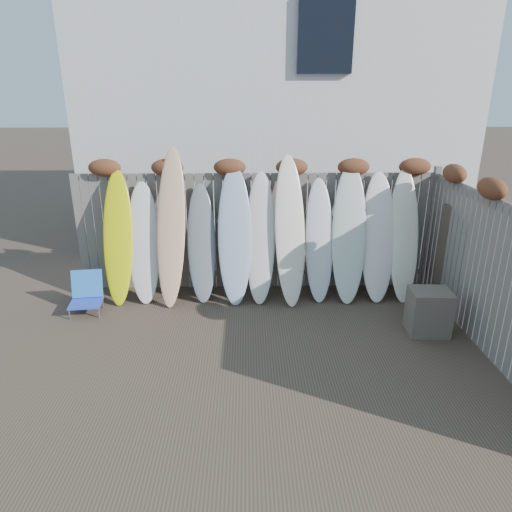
{
  "coord_description": "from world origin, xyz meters",
  "views": [
    {
      "loc": [
        -0.12,
        -5.02,
        3.26
      ],
      "look_at": [
        0.0,
        1.2,
        1.0
      ],
      "focal_mm": 32.0,
      "sensor_mm": 36.0,
      "label": 1
    }
  ],
  "objects_px": {
    "beach_chair": "(86,293)",
    "lattice_panel": "(460,263)",
    "surfboard_0": "(118,238)",
    "wooden_crate": "(429,312)"
  },
  "relations": [
    {
      "from": "beach_chair",
      "to": "lattice_panel",
      "type": "bearing_deg",
      "value": -1.43
    },
    {
      "from": "beach_chair",
      "to": "surfboard_0",
      "type": "relative_size",
      "value": 0.29
    },
    {
      "from": "beach_chair",
      "to": "wooden_crate",
      "type": "distance_m",
      "value": 5.13
    },
    {
      "from": "beach_chair",
      "to": "surfboard_0",
      "type": "distance_m",
      "value": 0.99
    },
    {
      "from": "surfboard_0",
      "to": "lattice_panel",
      "type": "bearing_deg",
      "value": -6.65
    },
    {
      "from": "wooden_crate",
      "to": "lattice_panel",
      "type": "distance_m",
      "value": 1.05
    },
    {
      "from": "wooden_crate",
      "to": "lattice_panel",
      "type": "relative_size",
      "value": 0.4
    },
    {
      "from": "lattice_panel",
      "to": "beach_chair",
      "type": "bearing_deg",
      "value": 161.82
    },
    {
      "from": "beach_chair",
      "to": "wooden_crate",
      "type": "bearing_deg",
      "value": -8.92
    },
    {
      "from": "wooden_crate",
      "to": "surfboard_0",
      "type": "height_order",
      "value": "surfboard_0"
    }
  ]
}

